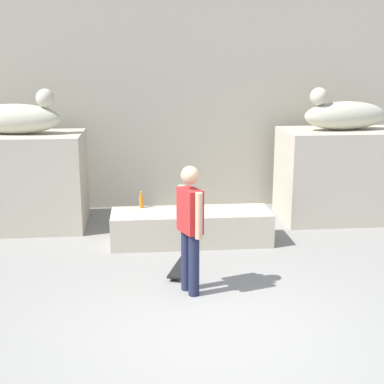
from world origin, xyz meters
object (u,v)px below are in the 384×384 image
(statue_reclining_right, at_px, (344,114))
(bottle_blue, at_px, (180,201))
(statue_reclining_left, at_px, (17,118))
(bottle_orange, at_px, (141,201))
(skater, at_px, (190,224))
(skateboard, at_px, (181,268))

(statue_reclining_right, xyz_separation_m, bottle_blue, (-3.07, -0.88, -1.32))
(statue_reclining_right, bearing_deg, statue_reclining_left, -7.83)
(statue_reclining_left, xyz_separation_m, bottle_blue, (2.76, -0.88, -1.32))
(statue_reclining_left, distance_m, bottle_blue, 3.18)
(statue_reclining_left, relative_size, bottle_orange, 5.95)
(bottle_blue, xyz_separation_m, bottle_orange, (-0.65, 0.03, 0.00))
(statue_reclining_left, xyz_separation_m, bottle_orange, (2.11, -0.85, -1.32))
(statue_reclining_left, distance_m, skater, 4.25)
(statue_reclining_left, xyz_separation_m, skater, (2.72, -3.10, -1.04))
(statue_reclining_left, bearing_deg, statue_reclining_right, 6.64)
(skateboard, height_order, bottle_orange, bottle_orange)
(bottle_orange, bearing_deg, statue_reclining_right, 12.93)
(bottle_blue, bearing_deg, bottle_orange, 177.71)
(statue_reclining_right, height_order, skater, statue_reclining_right)
(statue_reclining_left, relative_size, skater, 0.99)
(skater, bearing_deg, statue_reclining_left, -161.87)
(statue_reclining_left, bearing_deg, skateboard, -35.61)
(statue_reclining_left, height_order, bottle_blue, statue_reclining_left)
(skateboard, relative_size, bottle_orange, 2.96)
(statue_reclining_left, height_order, statue_reclining_right, same)
(statue_reclining_right, height_order, bottle_orange, statue_reclining_right)
(skater, distance_m, skateboard, 1.10)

